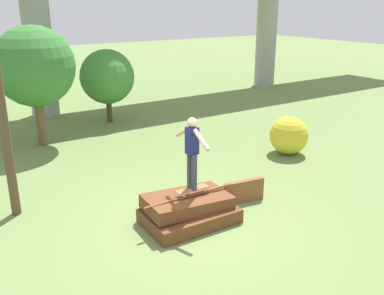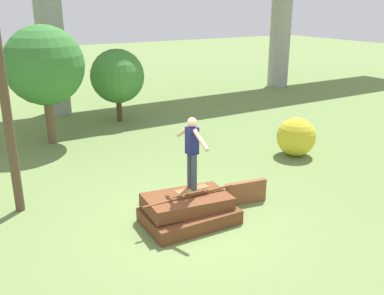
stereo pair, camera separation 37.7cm
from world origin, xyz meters
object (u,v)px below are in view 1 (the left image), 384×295
at_px(tree_behind_right, 34,67).
at_px(bush_yellow_flowering, 289,135).
at_px(skater, 192,149).
at_px(skateboard, 192,189).
at_px(tree_behind_left, 107,77).

height_order(tree_behind_right, bush_yellow_flowering, tree_behind_right).
bearing_deg(bush_yellow_flowering, tree_behind_right, 140.38).
bearing_deg(skater, skateboard, -45.00).
xyz_separation_m(skater, tree_behind_left, (1.70, 8.45, 0.14)).
distance_m(skateboard, bush_yellow_flowering, 5.20).
height_order(skateboard, tree_behind_right, tree_behind_right).
relative_size(tree_behind_left, bush_yellow_flowering, 2.39).
bearing_deg(tree_behind_left, tree_behind_right, -153.76).
xyz_separation_m(skateboard, tree_behind_right, (-1.28, 6.98, 1.84)).
distance_m(skateboard, tree_behind_right, 7.33).
bearing_deg(bush_yellow_flowering, tree_behind_left, 115.62).
bearing_deg(skateboard, bush_yellow_flowering, 21.72).
height_order(skateboard, bush_yellow_flowering, bush_yellow_flowering).
xyz_separation_m(tree_behind_left, bush_yellow_flowering, (3.13, -6.53, -1.18)).
bearing_deg(tree_behind_left, bush_yellow_flowering, -64.38).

